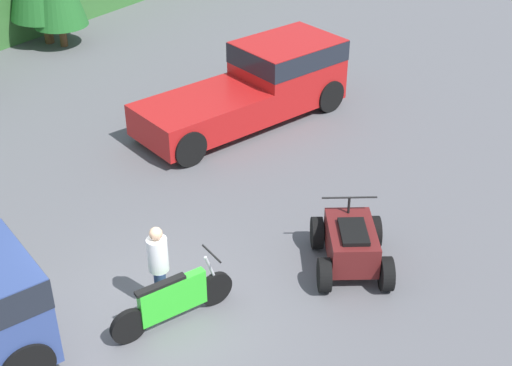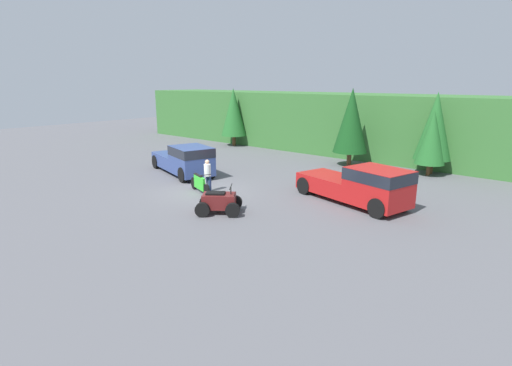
{
  "view_description": "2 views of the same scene",
  "coord_description": "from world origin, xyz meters",
  "px_view_note": "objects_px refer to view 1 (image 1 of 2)",
  "views": [
    {
      "loc": [
        -6.53,
        -7.0,
        8.58
      ],
      "look_at": [
        3.45,
        0.36,
        0.95
      ],
      "focal_mm": 50.0,
      "sensor_mm": 36.0,
      "label": 1
    },
    {
      "loc": [
        15.6,
        -13.78,
        5.73
      ],
      "look_at": [
        3.45,
        0.36,
        0.95
      ],
      "focal_mm": 28.0,
      "sensor_mm": 36.0,
      "label": 2
    }
  ],
  "objects_px": {
    "pickup_truck_red": "(261,82)",
    "dirt_bike": "(173,300)",
    "rider_person": "(159,265)",
    "quad_atv": "(351,245)"
  },
  "relations": [
    {
      "from": "rider_person",
      "to": "dirt_bike",
      "type": "bearing_deg",
      "value": -74.72
    },
    {
      "from": "pickup_truck_red",
      "to": "rider_person",
      "type": "bearing_deg",
      "value": -142.82
    },
    {
      "from": "pickup_truck_red",
      "to": "dirt_bike",
      "type": "distance_m",
      "value": 8.23
    },
    {
      "from": "dirt_bike",
      "to": "rider_person",
      "type": "distance_m",
      "value": 0.64
    },
    {
      "from": "quad_atv",
      "to": "rider_person",
      "type": "bearing_deg",
      "value": 107.13
    },
    {
      "from": "dirt_bike",
      "to": "quad_atv",
      "type": "height_order",
      "value": "quad_atv"
    },
    {
      "from": "pickup_truck_red",
      "to": "rider_person",
      "type": "xyz_separation_m",
      "value": [
        -7.27,
        -3.11,
        -0.07
      ]
    },
    {
      "from": "quad_atv",
      "to": "dirt_bike",
      "type": "bearing_deg",
      "value": 114.07
    },
    {
      "from": "pickup_truck_red",
      "to": "dirt_bike",
      "type": "relative_size",
      "value": 2.71
    },
    {
      "from": "dirt_bike",
      "to": "rider_person",
      "type": "xyz_separation_m",
      "value": [
        0.14,
        0.43,
        0.46
      ]
    }
  ]
}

